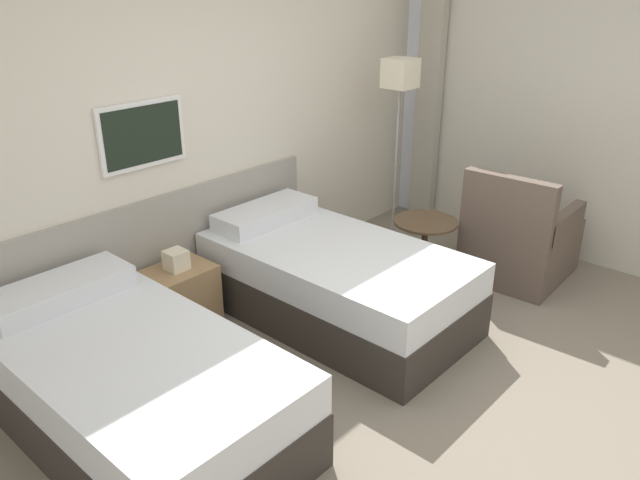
{
  "coord_description": "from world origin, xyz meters",
  "views": [
    {
      "loc": [
        -2.83,
        -1.53,
        2.38
      ],
      "look_at": [
        -0.0,
        1.0,
        0.71
      ],
      "focal_mm": 35.0,
      "sensor_mm": 36.0,
      "label": 1
    }
  ],
  "objects_px": {
    "floor_lamp": "(400,90)",
    "armchair": "(519,243)",
    "bed_near_window": "(335,281)",
    "side_table": "(425,238)",
    "bed_near_door": "(134,387)",
    "nightstand": "(180,297)"
  },
  "relations": [
    {
      "from": "side_table",
      "to": "armchair",
      "type": "relative_size",
      "value": 0.54
    },
    {
      "from": "bed_near_door",
      "to": "floor_lamp",
      "type": "xyz_separation_m",
      "value": [
        3.04,
        0.46,
        1.13
      ]
    },
    {
      "from": "floor_lamp",
      "to": "armchair",
      "type": "height_order",
      "value": "floor_lamp"
    },
    {
      "from": "bed_near_window",
      "to": "armchair",
      "type": "xyz_separation_m",
      "value": [
        1.52,
        -0.69,
        0.01
      ]
    },
    {
      "from": "side_table",
      "to": "armchair",
      "type": "height_order",
      "value": "armchair"
    },
    {
      "from": "floor_lamp",
      "to": "nightstand",
      "type": "bearing_deg",
      "value": 173.16
    },
    {
      "from": "floor_lamp",
      "to": "bed_near_window",
      "type": "bearing_deg",
      "value": -161.23
    },
    {
      "from": "floor_lamp",
      "to": "armchair",
      "type": "relative_size",
      "value": 1.77
    },
    {
      "from": "armchair",
      "to": "floor_lamp",
      "type": "bearing_deg",
      "value": 5.06
    },
    {
      "from": "nightstand",
      "to": "armchair",
      "type": "relative_size",
      "value": 0.63
    },
    {
      "from": "bed_near_door",
      "to": "armchair",
      "type": "bearing_deg",
      "value": -12.26
    },
    {
      "from": "floor_lamp",
      "to": "side_table",
      "type": "xyz_separation_m",
      "value": [
        -0.41,
        -0.61,
        -1.06
      ]
    },
    {
      "from": "floor_lamp",
      "to": "side_table",
      "type": "height_order",
      "value": "floor_lamp"
    },
    {
      "from": "bed_near_door",
      "to": "nightstand",
      "type": "height_order",
      "value": "bed_near_door"
    },
    {
      "from": "bed_near_door",
      "to": "floor_lamp",
      "type": "height_order",
      "value": "floor_lamp"
    },
    {
      "from": "bed_near_door",
      "to": "side_table",
      "type": "height_order",
      "value": "bed_near_door"
    },
    {
      "from": "floor_lamp",
      "to": "armchair",
      "type": "bearing_deg",
      "value": -82.45
    },
    {
      "from": "bed_near_door",
      "to": "bed_near_window",
      "type": "distance_m",
      "value": 1.67
    },
    {
      "from": "nightstand",
      "to": "side_table",
      "type": "relative_size",
      "value": 1.15
    },
    {
      "from": "armchair",
      "to": "bed_near_window",
      "type": "bearing_deg",
      "value": 62.99
    },
    {
      "from": "bed_near_window",
      "to": "nightstand",
      "type": "relative_size",
      "value": 3.24
    },
    {
      "from": "bed_near_window",
      "to": "armchair",
      "type": "height_order",
      "value": "armchair"
    }
  ]
}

